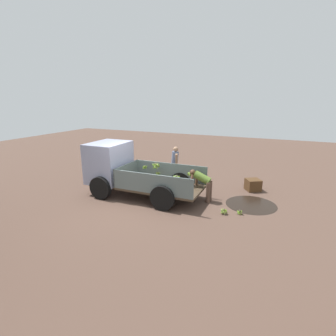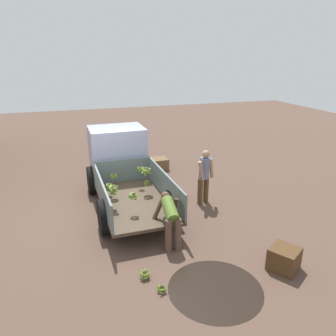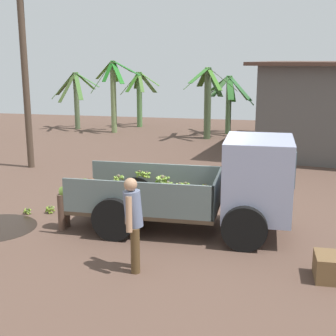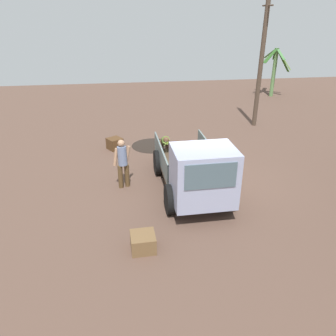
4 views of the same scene
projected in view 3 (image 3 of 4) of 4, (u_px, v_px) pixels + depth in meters
ground at (182, 220)px, 10.41m from camera, size 36.00×36.00×0.00m
cargo_truck at (232, 185)px, 9.45m from camera, size 4.50×2.03×1.99m
utility_pole at (25, 75)px, 14.85m from camera, size 1.05×0.21×5.91m
banana_palm_0 at (114, 94)px, 22.38m from camera, size 2.44×1.83×3.43m
banana_palm_1 at (139, 97)px, 24.38m from camera, size 2.08×2.20×2.85m
banana_palm_2 at (229, 101)px, 22.06m from camera, size 2.33×2.26×2.74m
banana_palm_3 at (208, 101)px, 20.63m from camera, size 2.38×2.47×3.15m
banana_palm_5 at (76, 98)px, 23.60m from camera, size 2.55×2.37×2.85m
person_foreground_visitor at (133, 220)px, 7.76m from camera, size 0.43×0.60×1.62m
person_worker_loading at (74, 197)px, 9.72m from camera, size 0.84×0.64×1.14m
person_bystander_near_shed at (271, 136)px, 16.27m from camera, size 0.34×0.67×1.61m
banana_bunch_on_ground_0 at (50, 209)px, 10.87m from camera, size 0.24×0.22×0.18m
banana_bunch_on_ground_1 at (27, 211)px, 10.80m from camera, size 0.19×0.19×0.15m
wooden_crate_1 at (333, 267)px, 7.58m from camera, size 0.60×0.60×0.42m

